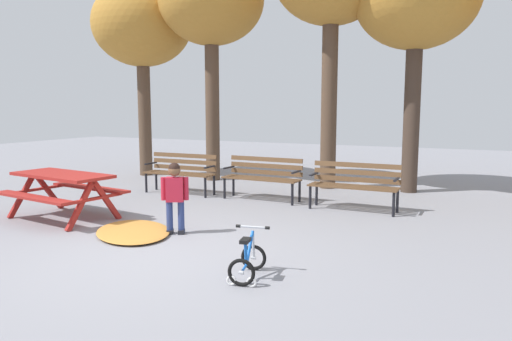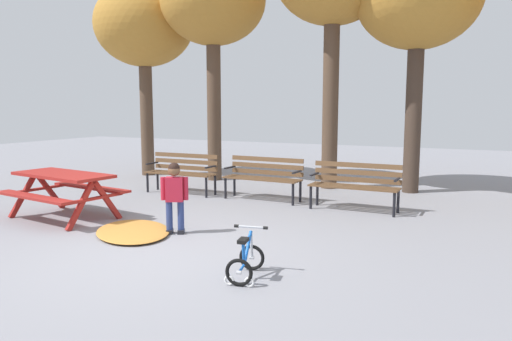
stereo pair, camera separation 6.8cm
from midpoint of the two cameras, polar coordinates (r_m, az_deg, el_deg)
The scene contains 10 objects.
ground at distance 6.41m, azimuth -12.45°, elevation -9.59°, with size 36.00×36.00×0.00m, color gray.
picnic_table at distance 8.68m, azimuth -22.04°, elevation -1.46°, with size 1.97×1.57×0.79m.
park_bench_far_left at distance 10.57m, azimuth -8.98°, elevation 0.09°, with size 1.60×0.46×0.85m.
park_bench_left at distance 9.70m, azimuth 0.63°, elevation -0.48°, with size 1.62×0.52×0.85m.
park_bench_right at distance 8.91m, azimuth 11.30°, elevation -1.36°, with size 1.61×0.48×0.85m.
child_standing at distance 7.19m, azimuth -9.80°, elevation -2.53°, with size 0.37×0.26×1.06m.
kids_bicycle at distance 5.38m, azimuth -1.36°, elevation -10.53°, with size 0.45×0.61×0.54m.
leaf_pile at distance 7.45m, azimuth -14.52°, elevation -6.95°, with size 1.49×1.05×0.07m, color #C68438.
tree_far_left at distance 13.65m, azimuth -13.43°, elevation 16.16°, with size 2.60×2.60×5.11m.
tree_left at distance 12.58m, azimuth -5.47°, elevation 19.06°, with size 2.60×2.60×5.56m.
Camera 1 is at (3.75, -4.84, 1.88)m, focal length 33.97 mm.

